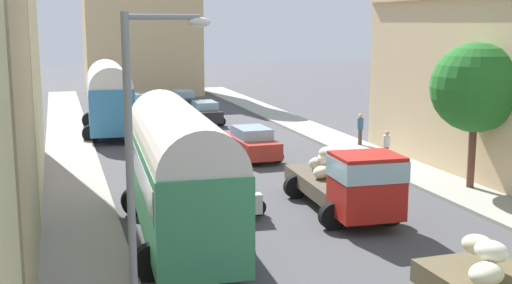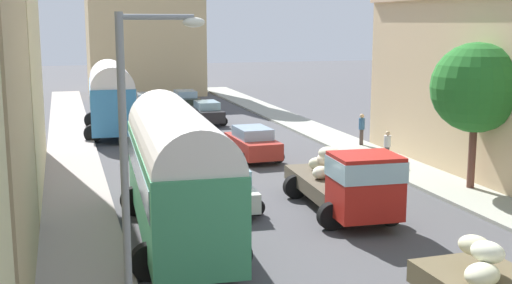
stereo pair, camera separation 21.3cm
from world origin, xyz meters
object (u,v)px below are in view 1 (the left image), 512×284
Objects in this scene: car_1 at (205,112)px; car_5 at (166,128)px; parked_bus_1 at (109,95)px; car_2 at (183,100)px; streetlamp_near at (141,156)px; car_0 at (252,143)px; cargo_truck_1 at (350,181)px; car_4 at (197,148)px; parked_bus_0 at (178,166)px; car_6 at (145,105)px; car_3 at (225,187)px; pedestrian_1 at (360,128)px; pedestrian_0 at (386,146)px.

car_5 is at bearing -120.62° from car_1.
parked_bus_1 is 2.16× the size of car_2.
streetlamp_near is (-4.31, -23.76, 3.27)m from car_5.
car_0 is at bearing -90.59° from car_2.
cargo_truck_1 is 10.48m from car_0.
car_0 is 1.07× the size of car_1.
car_2 is 1.08× the size of car_4.
cargo_truck_1 is 10.33m from car_4.
car_6 is at bearing 84.69° from parked_bus_0.
car_3 is at bearing -81.37° from parked_bus_1.
pedestrian_1 is at bearing 62.66° from cargo_truck_1.
car_0 is at bearing -61.29° from car_5.
streetlamp_near is at bearing -126.25° from pedestrian_1.
parked_bus_0 is 2.52× the size of car_5.
parked_bus_0 is 4.16m from car_3.
parked_bus_1 is at bearing 107.10° from car_4.
car_3 is at bearing 54.00° from parked_bus_0.
parked_bus_1 is at bearing 146.63° from pedestrian_1.
parked_bus_1 reaches higher than car_0.
cargo_truck_1 is 3.74× the size of pedestrian_1.
car_2 is 4.27m from car_6.
pedestrian_1 is (9.57, -15.17, 0.22)m from car_6.
parked_bus_1 reaches higher than car_1.
cargo_truck_1 is 13.27m from pedestrian_1.
parked_bus_0 reaches higher than car_4.
streetlamp_near is (-4.17, -9.78, 3.30)m from car_3.
pedestrian_1 is (12.55, -8.27, -1.32)m from parked_bus_1.
pedestrian_1 is (12.14, 12.48, -1.29)m from parked_bus_0.
parked_bus_1 is 10.87m from car_4.
pedestrian_1 is 23.94m from streetlamp_near.
car_6 is at bearing 66.60° from parked_bus_1.
car_1 is 2.32× the size of pedestrian_0.
pedestrian_0 is (8.73, -9.48, 0.19)m from car_5.
parked_bus_1 is at bearing 122.30° from car_0.
parked_bus_0 is 1.15× the size of parked_bus_1.
car_0 is 6.53m from pedestrian_0.
parked_bus_0 is 1.46× the size of cargo_truck_1.
car_2 is at bearing 81.15° from car_4.
car_1 is 0.94× the size of car_6.
pedestrian_1 is (6.49, 1.32, 0.26)m from car_0.
cargo_truck_1 is at bearing -87.85° from car_0.
car_3 is (-3.59, -27.28, -0.00)m from car_2.
pedestrian_1 is at bearing 78.30° from pedestrian_0.
pedestrian_1 reaches higher than car_0.
car_6 is (-0.18, 17.18, 0.00)m from car_4.
car_6 is at bearing 89.07° from car_5.
parked_bus_1 is at bearing 127.56° from car_5.
pedestrian_0 reaches higher than car_1.
car_2 is 2.20× the size of pedestrian_1.
cargo_truck_1 is 0.99× the size of streetlamp_near.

